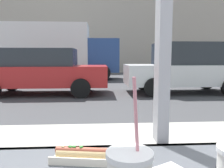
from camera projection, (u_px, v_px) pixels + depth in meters
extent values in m
plane|color=#424244|center=(105.00, 90.00, 8.95)|extent=(60.00, 60.00, 0.00)
cube|color=#B2ADA3|center=(123.00, 165.00, 2.60)|extent=(16.00, 2.80, 0.15)
cube|color=#35373A|center=(164.00, 147.00, 0.94)|extent=(2.08, 0.02, 0.02)
cube|color=#A89E8E|center=(101.00, 37.00, 19.59)|extent=(28.00, 1.20, 6.21)
cylinder|color=black|center=(130.00, 159.00, 0.46)|extent=(0.09, 0.09, 0.01)
cylinder|color=white|center=(130.00, 155.00, 0.46)|extent=(0.10, 0.10, 0.01)
cylinder|color=pink|center=(136.00, 125.00, 0.45)|extent=(0.02, 0.04, 0.20)
cube|color=beige|center=(87.00, 160.00, 0.79)|extent=(0.26, 0.11, 0.01)
cube|color=beige|center=(84.00, 162.00, 0.75)|extent=(0.25, 0.04, 0.03)
cube|color=beige|center=(89.00, 153.00, 0.83)|extent=(0.25, 0.04, 0.03)
cylinder|color=#DBB77A|center=(87.00, 154.00, 0.79)|extent=(0.22, 0.07, 0.04)
cylinder|color=#9E4733|center=(87.00, 151.00, 0.79)|extent=(0.22, 0.06, 0.03)
cube|color=beige|center=(63.00, 147.00, 0.79)|extent=(0.01, 0.01, 0.01)
cube|color=#337A2D|center=(81.00, 147.00, 0.79)|extent=(0.01, 0.01, 0.01)
cube|color=#337A2D|center=(70.00, 147.00, 0.79)|extent=(0.02, 0.01, 0.01)
cube|color=#337A2D|center=(74.00, 147.00, 0.79)|extent=(0.01, 0.01, 0.01)
cube|color=red|center=(43.00, 76.00, 7.98)|extent=(4.57, 1.80, 0.69)
cube|color=#282D33|center=(41.00, 57.00, 7.91)|extent=(2.38, 1.58, 0.60)
cylinder|color=black|center=(84.00, 82.00, 9.00)|extent=(0.64, 0.18, 0.64)
cylinder|color=black|center=(81.00, 88.00, 7.22)|extent=(0.64, 0.18, 0.64)
cylinder|color=black|center=(12.00, 83.00, 8.83)|extent=(0.64, 0.18, 0.64)
cube|color=silver|center=(183.00, 74.00, 8.29)|extent=(4.27, 1.74, 0.72)
cube|color=#282D33|center=(186.00, 54.00, 8.20)|extent=(2.22, 1.53, 0.79)
cylinder|color=black|center=(206.00, 81.00, 9.27)|extent=(0.64, 0.18, 0.64)
cylinder|color=black|center=(143.00, 82.00, 9.11)|extent=(0.64, 0.18, 0.64)
cylinder|color=black|center=(153.00, 88.00, 7.39)|extent=(0.64, 0.18, 0.64)
cube|color=silver|center=(47.00, 48.00, 13.10)|extent=(4.78, 2.20, 2.75)
cube|color=navy|center=(102.00, 56.00, 13.34)|extent=(1.90, 2.10, 1.90)
cylinder|color=black|center=(102.00, 71.00, 14.50)|extent=(0.90, 0.24, 0.90)
cylinder|color=black|center=(102.00, 73.00, 12.42)|extent=(0.90, 0.24, 0.90)
cylinder|color=black|center=(39.00, 71.00, 14.31)|extent=(0.90, 0.24, 0.90)
cylinder|color=black|center=(28.00, 73.00, 12.13)|extent=(0.90, 0.24, 0.90)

